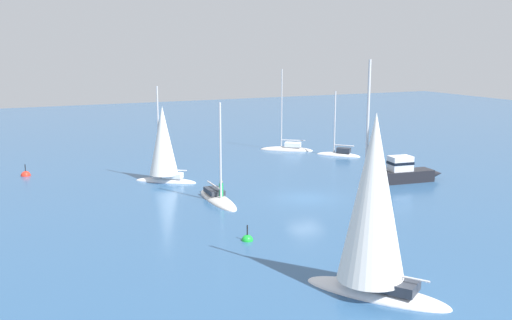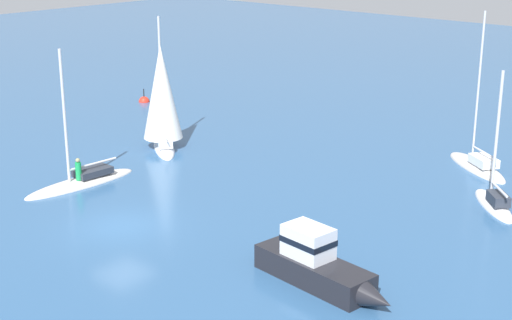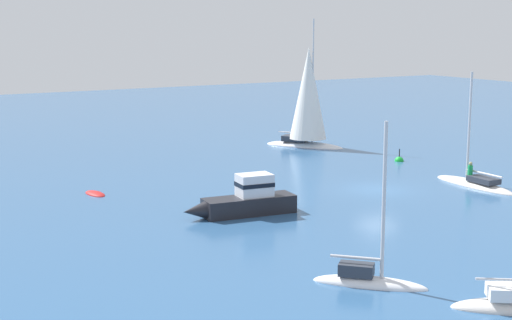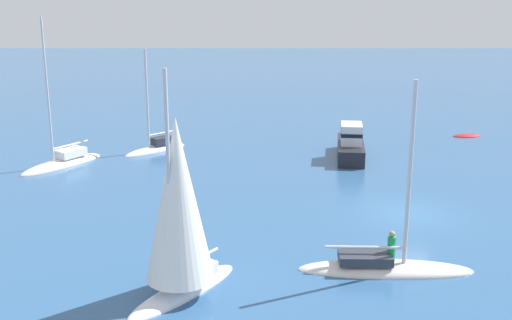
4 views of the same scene
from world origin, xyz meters
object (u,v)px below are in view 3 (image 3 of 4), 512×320
object	(u,v)px
sloop	(308,101)
mooring_buoy	(399,161)
sloop_1	(475,184)
sailboat	(368,280)
powerboat	(245,200)
tender	(95,194)

from	to	relation	value
sloop	mooring_buoy	world-z (taller)	sloop
sloop_1	mooring_buoy	distance (m)	9.71
sailboat	sloop_1	bearing A→B (deg)	78.91
powerboat	mooring_buoy	world-z (taller)	powerboat
tender	sloop_1	bearing A→B (deg)	-121.64
sloop	sailboat	distance (m)	35.74
tender	mooring_buoy	distance (m)	24.24
sloop	powerboat	xyz separation A→B (m)	(-17.98, 16.49, -3.18)
sloop	tender	distance (m)	24.05
sloop	sloop_1	size ratio (longest dim) A/B	1.45
powerboat	sloop_1	xyz separation A→B (m)	(-1.07, -16.85, -0.68)
powerboat	sailboat	size ratio (longest dim) A/B	0.92
sloop	sailboat	size ratio (longest dim) A/B	1.59
sailboat	sloop_1	world-z (taller)	sloop_1
sailboat	mooring_buoy	distance (m)	29.19
powerboat	sloop_1	world-z (taller)	sloop_1
powerboat	tender	world-z (taller)	powerboat
sailboat	tender	bearing A→B (deg)	147.11
sloop	tender	world-z (taller)	sloop
sloop_1	mooring_buoy	world-z (taller)	sloop_1
tender	mooring_buoy	bearing A→B (deg)	-98.79
sailboat	tender	xyz separation A→B (m)	(21.96, 4.12, -0.20)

